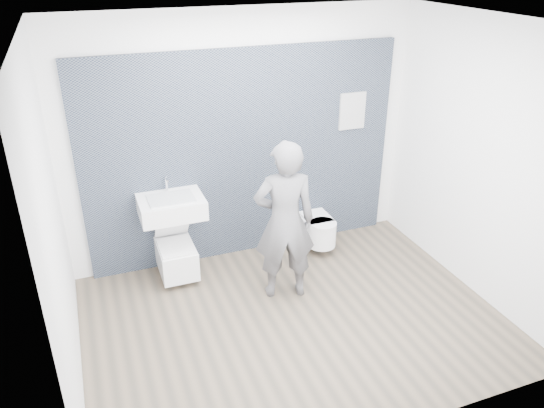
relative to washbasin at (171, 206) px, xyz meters
name	(u,v)px	position (x,y,z in m)	size (l,w,h in m)	color
ground	(293,319)	(0.91, -1.19, -0.86)	(4.00, 4.00, 0.00)	brown
room_shell	(297,155)	(0.91, -1.19, 0.88)	(4.00, 4.00, 4.00)	white
tile_wall	(247,248)	(0.91, 0.28, -0.86)	(3.60, 0.06, 2.40)	black
washbasin	(171,206)	(0.00, 0.00, 0.00)	(0.68, 0.51, 0.51)	white
toilet_square	(176,257)	(0.00, -0.02, -0.61)	(0.39, 0.56, 0.67)	white
toilet_rounded	(318,230)	(1.72, -0.03, -0.60)	(0.33, 0.57, 0.31)	white
info_placard	(344,231)	(2.23, 0.24, -0.86)	(0.32, 0.03, 0.43)	white
visitor	(285,222)	(0.99, -0.73, -0.01)	(0.62, 0.41, 1.71)	slate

